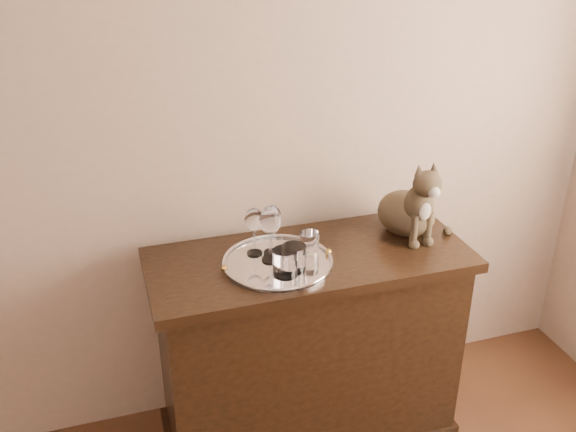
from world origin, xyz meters
name	(u,v)px	position (x,y,z in m)	size (l,w,h in m)	color
wall_back	(122,115)	(0.00, 2.25, 1.35)	(4.00, 0.10, 2.70)	#BEA28E
sideboard	(308,348)	(0.60, 1.94, 0.42)	(1.20, 0.50, 0.85)	black
tray	(278,263)	(0.47, 1.91, 0.85)	(0.40, 0.40, 0.01)	silver
wine_glass_a	(254,231)	(0.41, 2.00, 0.95)	(0.07, 0.07, 0.18)	silver
wine_glass_b	(271,230)	(0.47, 1.99, 0.95)	(0.07, 0.07, 0.19)	white
wine_glass_d	(270,234)	(0.45, 1.94, 0.96)	(0.08, 0.08, 0.21)	silver
tumbler_a	(294,258)	(0.51, 1.85, 0.91)	(0.09, 0.09, 0.10)	white
tumbler_b	(285,263)	(0.47, 1.82, 0.91)	(0.09, 0.09, 0.10)	white
tumbler_c	(309,243)	(0.60, 1.95, 0.90)	(0.07, 0.07, 0.08)	white
cat	(408,194)	(1.02, 2.00, 1.02)	(0.33, 0.31, 0.33)	#4B3B2D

